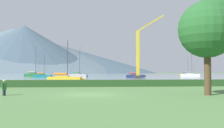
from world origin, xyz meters
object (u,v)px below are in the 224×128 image
object	(u,v)px
sailboat_slip_3	(43,76)
sailboat_slip_5	(191,75)
sailboat_slip_4	(135,76)
sailboat_slip_8	(78,75)
sailboat_slip_1	(187,75)
park_tree	(209,26)
sailboat_slip_9	(65,79)
dock_crane	(139,56)
sailboat_slip_6	(34,75)
person_seated_viewer	(4,87)

from	to	relation	value
sailboat_slip_3	sailboat_slip_5	distance (m)	57.14
sailboat_slip_4	sailboat_slip_8	distance (m)	21.94
sailboat_slip_1	sailboat_slip_3	distance (m)	64.86
sailboat_slip_5	park_tree	size ratio (longest dim) A/B	1.22
sailboat_slip_8	sailboat_slip_9	distance (m)	44.63
park_tree	dock_crane	xyz separation A→B (m)	(4.76, 52.13, 0.82)
sailboat_slip_4	sailboat_slip_5	xyz separation A→B (m)	(25.41, 16.37, 0.09)
sailboat_slip_6	park_tree	xyz separation A→B (m)	(31.75, -86.18, 4.77)
sailboat_slip_1	sailboat_slip_3	bearing A→B (deg)	-144.65
sailboat_slip_1	person_seated_viewer	bearing A→B (deg)	-108.60
sailboat_slip_1	dock_crane	xyz separation A→B (m)	(-29.76, -39.14, 5.74)
sailboat_slip_4	person_seated_viewer	world-z (taller)	sailboat_slip_4
sailboat_slip_3	park_tree	xyz separation A→B (m)	(24.43, -64.23, 4.96)
sailboat_slip_3	sailboat_slip_4	world-z (taller)	sailboat_slip_4
sailboat_slip_5	sailboat_slip_9	distance (m)	67.07
dock_crane	sailboat_slip_3	bearing A→B (deg)	157.49
sailboat_slip_4	sailboat_slip_5	bearing A→B (deg)	41.83
sailboat_slip_1	sailboat_slip_8	size ratio (longest dim) A/B	0.90
sailboat_slip_5	park_tree	xyz separation A→B (m)	(-30.90, -78.51, 4.83)
person_seated_viewer	park_tree	xyz separation A→B (m)	(16.08, -1.13, 4.81)
person_seated_viewer	sailboat_slip_4	bearing A→B (deg)	85.46
sailboat_slip_6	park_tree	distance (m)	91.96
sailboat_slip_1	dock_crane	bearing A→B (deg)	-116.54
sailboat_slip_3	sailboat_slip_5	bearing A→B (deg)	18.08
sailboat_slip_8	dock_crane	world-z (taller)	dock_crane
sailboat_slip_6	sailboat_slip_8	xyz separation A→B (m)	(18.34, -12.90, -0.09)
sailboat_slip_3	dock_crane	bearing A→B (deg)	-18.90
sailboat_slip_1	sailboat_slip_6	xyz separation A→B (m)	(-66.27, -5.09, 0.16)
sailboat_slip_3	sailboat_slip_9	distance (m)	37.09
sailboat_slip_6	sailboat_slip_8	distance (m)	22.43
sailboat_slip_9	dock_crane	xyz separation A→B (m)	(18.72, 23.48, 5.74)
sailboat_slip_3	dock_crane	xyz separation A→B (m)	(29.19, -12.10, 5.77)
sailboat_slip_3	dock_crane	distance (m)	32.12
person_seated_viewer	dock_crane	world-z (taller)	dock_crane
sailboat_slip_4	park_tree	size ratio (longest dim) A/B	1.23
sailboat_slip_9	person_seated_viewer	size ratio (longest dim) A/B	6.23
sailboat_slip_8	sailboat_slip_9	bearing A→B (deg)	-76.29
sailboat_slip_4	sailboat_slip_8	world-z (taller)	sailboat_slip_4
sailboat_slip_9	park_tree	bearing A→B (deg)	-58.55
person_seated_viewer	sailboat_slip_8	bearing A→B (deg)	102.81
sailboat_slip_5	person_seated_viewer	xyz separation A→B (m)	(-46.98, -77.38, 0.02)
sailboat_slip_5	sailboat_slip_6	size ratio (longest dim) A/B	0.81
sailboat_slip_1	park_tree	xyz separation A→B (m)	(-34.52, -91.27, 4.92)
sailboat_slip_4	sailboat_slip_5	distance (m)	30.23
sailboat_slip_1	sailboat_slip_9	size ratio (longest dim) A/B	1.08
sailboat_slip_3	sailboat_slip_9	xyz separation A→B (m)	(10.47, -35.58, 0.04)
dock_crane	person_seated_viewer	bearing A→B (deg)	-112.23
sailboat_slip_9	dock_crane	bearing A→B (deg)	56.91
sailboat_slip_1	sailboat_slip_4	bearing A→B (deg)	-124.19
sailboat_slip_8	park_tree	xyz separation A→B (m)	(13.40, -73.28, 4.86)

